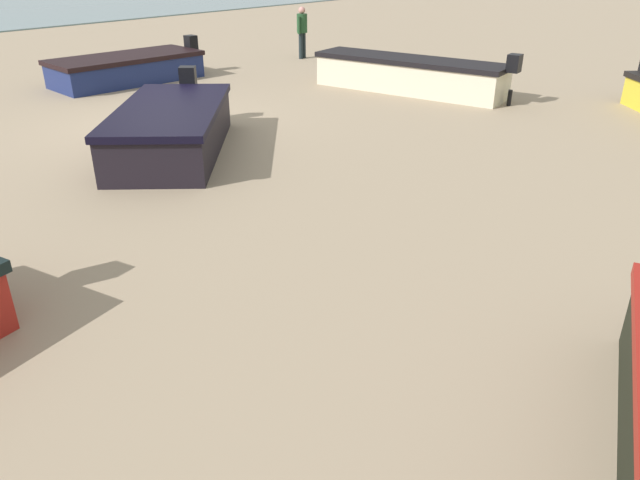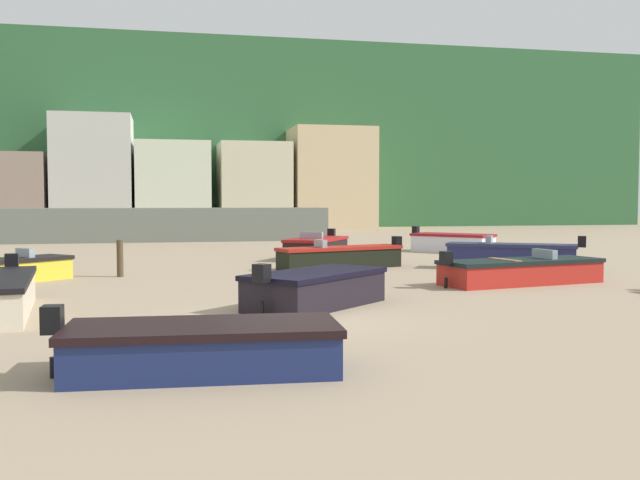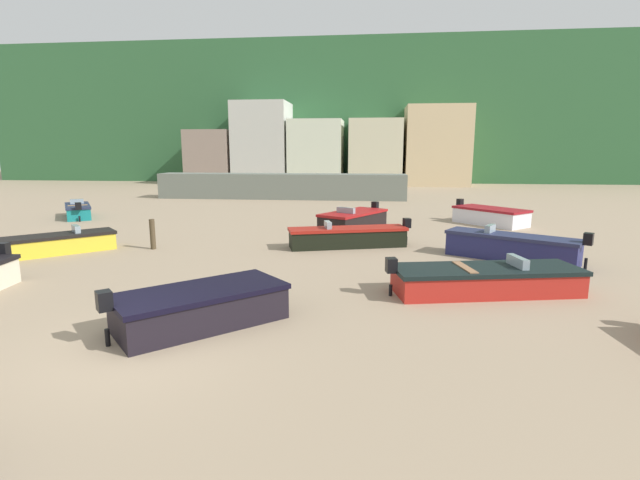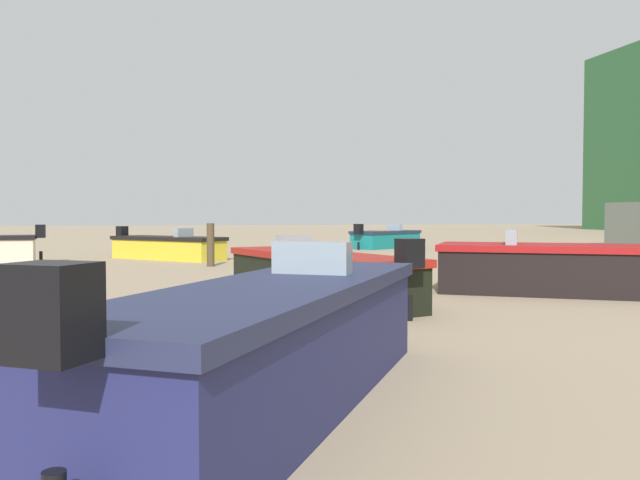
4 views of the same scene
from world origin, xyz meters
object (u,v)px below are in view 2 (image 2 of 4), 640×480
object	(u,v)px
boat_navy_4	(202,348)
boat_red_7	(521,271)
boat_black_0	(316,289)
boat_yellow_8	(4,271)
boat_black_9	(317,248)
boat_navy_5	(511,256)
boat_black_6	(340,257)
boat_white_3	(453,243)
mooring_post_near_water	(120,258)
boat_cream_1	(3,295)

from	to	relation	value
boat_navy_4	boat_red_7	world-z (taller)	boat_red_7
boat_black_0	boat_yellow_8	distance (m)	10.70
boat_black_0	boat_black_9	bearing A→B (deg)	125.04
boat_black_0	boat_yellow_8	world-z (taller)	boat_black_0
boat_navy_5	boat_red_7	xyz separation A→B (m)	(-1.87, -4.28, -0.10)
boat_red_7	boat_yellow_8	size ratio (longest dim) A/B	1.43
boat_black_0	boat_black_9	size ratio (longest dim) A/B	0.91
boat_navy_4	boat_black_6	world-z (taller)	boat_black_6
boat_black_0	boat_navy_4	size ratio (longest dim) A/B	0.92
boat_white_3	mooring_post_near_water	size ratio (longest dim) A/B	3.29
boat_black_0	boat_navy_5	bearing A→B (deg)	87.21
boat_navy_4	boat_black_9	size ratio (longest dim) A/B	0.99
boat_red_7	mooring_post_near_water	world-z (taller)	mooring_post_near_water
boat_red_7	boat_yellow_8	distance (m)	15.78
boat_navy_5	boat_red_7	world-z (taller)	boat_navy_5
boat_navy_4	boat_red_7	xyz separation A→B (m)	(10.07, 9.33, 0.02)
boat_white_3	boat_black_9	world-z (taller)	boat_black_9
boat_white_3	boat_navy_4	xyz separation A→B (m)	(-13.22, -22.18, -0.09)
boat_cream_1	boat_yellow_8	world-z (taller)	boat_cream_1
boat_black_0	boat_red_7	bearing A→B (deg)	71.82
boat_black_0	boat_red_7	xyz separation A→B (m)	(7.07, 3.25, -0.05)
boat_navy_4	mooring_post_near_water	distance (m)	14.14
boat_black_6	boat_cream_1	bearing A→B (deg)	114.81
boat_white_3	boat_black_9	xyz separation A→B (m)	(-7.29, -2.42, 0.01)
boat_red_7	boat_yellow_8	bearing A→B (deg)	-114.57
boat_black_0	boat_white_3	bearing A→B (deg)	104.71
boat_black_6	boat_yellow_8	bearing A→B (deg)	85.76
boat_white_3	boat_black_9	distance (m)	7.68
boat_cream_1	boat_red_7	bearing A→B (deg)	-175.35
boat_navy_5	boat_black_9	world-z (taller)	boat_navy_5
boat_white_3	boat_navy_4	distance (m)	25.82
boat_navy_4	boat_red_7	distance (m)	13.73
boat_cream_1	mooring_post_near_water	xyz separation A→B (m)	(2.09, 7.53, 0.18)
boat_white_3	boat_black_6	world-z (taller)	boat_white_3
mooring_post_near_water	boat_black_6	bearing A→B (deg)	9.49
boat_cream_1	boat_navy_4	world-z (taller)	boat_cream_1
boat_red_7	boat_black_0	bearing A→B (deg)	-77.14
mooring_post_near_water	boat_white_3	bearing A→B (deg)	28.30
boat_cream_1	boat_black_9	size ratio (longest dim) A/B	1.23
boat_black_0	boat_navy_5	world-z (taller)	boat_navy_5
boat_white_3	boat_navy_4	size ratio (longest dim) A/B	0.93
boat_navy_4	boat_navy_5	bearing A→B (deg)	142.35
boat_black_6	boat_red_7	xyz separation A→B (m)	(4.18, -5.98, -0.03)
boat_white_3	boat_black_6	xyz separation A→B (m)	(-7.33, -6.87, -0.04)
boat_black_0	boat_navy_5	distance (m)	11.69
boat_yellow_8	mooring_post_near_water	distance (m)	3.56
boat_white_3	boat_navy_5	world-z (taller)	boat_navy_5
boat_yellow_8	mooring_post_near_water	bearing A→B (deg)	65.14
boat_white_3	boat_navy_5	xyz separation A→B (m)	(-1.28, -8.57, 0.03)
boat_cream_1	boat_navy_5	distance (m)	17.53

